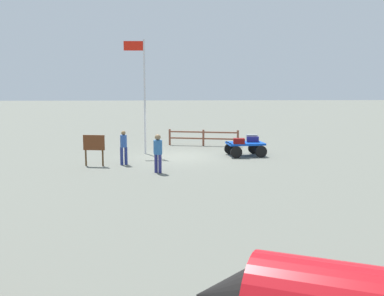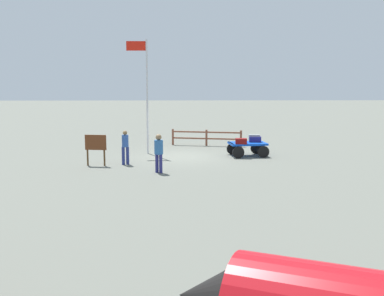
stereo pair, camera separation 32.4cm
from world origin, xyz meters
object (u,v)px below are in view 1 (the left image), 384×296
object	(u,v)px
worker_lead	(124,146)
suitcase_tan	(252,138)
suitcase_olive	(253,139)
suitcase_navy	(239,141)
luggage_cart	(245,146)
worker_trailing	(158,150)
signboard	(94,146)
flagpole	(143,88)

from	to	relation	value
worker_lead	suitcase_tan	bearing A→B (deg)	-157.16
suitcase_olive	worker_lead	size ratio (longest dim) A/B	0.41
suitcase_navy	suitcase_olive	distance (m)	1.03
luggage_cart	worker_trailing	xyz separation A→B (m)	(4.27, 4.22, 0.47)
luggage_cart	worker_trailing	bearing A→B (deg)	44.61
worker_trailing	signboard	distance (m)	3.36
suitcase_navy	suitcase_tan	xyz separation A→B (m)	(-0.77, -0.82, 0.05)
suitcase_navy	signboard	bearing A→B (deg)	17.08
luggage_cart	suitcase_tan	xyz separation A→B (m)	(-0.40, -0.36, 0.38)
suitcase_olive	suitcase_tan	distance (m)	0.17
suitcase_navy	suitcase_tan	distance (m)	1.12
suitcase_olive	flagpole	distance (m)	6.25
suitcase_navy	signboard	size ratio (longest dim) A/B	0.42
suitcase_tan	suitcase_olive	bearing A→B (deg)	99.94
luggage_cart	suitcase_navy	world-z (taller)	suitcase_navy
luggage_cart	flagpole	size ratio (longest dim) A/B	0.35
worker_lead	worker_trailing	distance (m)	2.52
flagpole	suitcase_navy	bearing A→B (deg)	164.24
worker_trailing	flagpole	world-z (taller)	flagpole
worker_trailing	signboard	world-z (taller)	worker_trailing
suitcase_navy	flagpole	bearing A→B (deg)	-15.76
luggage_cart	suitcase_olive	xyz separation A→B (m)	(-0.43, -0.20, 0.34)
luggage_cart	suitcase_navy	size ratio (longest dim) A/B	3.48
suitcase_navy	worker_lead	world-z (taller)	worker_lead
luggage_cart	suitcase_tan	world-z (taller)	suitcase_tan
suitcase_tan	worker_trailing	world-z (taller)	worker_trailing
luggage_cart	worker_trailing	size ratio (longest dim) A/B	1.25
suitcase_tan	worker_lead	xyz separation A→B (m)	(6.29, 2.65, 0.01)
worker_trailing	signboard	bearing A→B (deg)	-29.76
worker_lead	worker_trailing	world-z (taller)	worker_trailing
suitcase_tan	worker_lead	size ratio (longest dim) A/B	0.35
flagpole	signboard	bearing A→B (deg)	60.14
worker_trailing	suitcase_tan	bearing A→B (deg)	-135.56
luggage_cart	signboard	bearing A→B (deg)	19.50
flagpole	signboard	xyz separation A→B (m)	(1.99, 3.46, -2.51)
flagpole	suitcase_tan	bearing A→B (deg)	174.40
flagpole	luggage_cart	bearing A→B (deg)	170.05
worker_trailing	flagpole	bearing A→B (deg)	-79.71
suitcase_tan	signboard	world-z (taller)	signboard
luggage_cart	flagpole	distance (m)	6.05
suitcase_navy	worker_trailing	bearing A→B (deg)	43.96
luggage_cart	worker_lead	size ratio (longest dim) A/B	1.30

